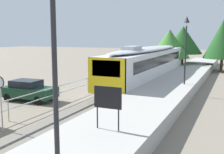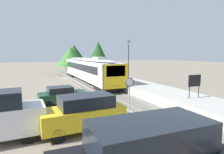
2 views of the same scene
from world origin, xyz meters
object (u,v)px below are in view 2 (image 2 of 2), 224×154
parked_hatchback_dark_green (63,95)px  speed_limit_sign (129,88)px  platform_lamp_mid_platform (129,51)px  platform_notice_board (195,81)px  parked_suv_yellow (84,113)px  commuter_train (88,68)px

parked_hatchback_dark_green → speed_limit_sign: bearing=-60.1°
platform_lamp_mid_platform → platform_notice_board: size_ratio=2.97×
platform_notice_board → parked_suv_yellow: size_ratio=0.38×
parked_suv_yellow → parked_hatchback_dark_green: 6.31m
platform_lamp_mid_platform → platform_notice_board: 12.60m
parked_suv_yellow → parked_hatchback_dark_green: bearing=91.0°
speed_limit_sign → parked_hatchback_dark_green: 6.76m
platform_lamp_mid_platform → platform_notice_board: bearing=-94.5°
platform_lamp_mid_platform → parked_hatchback_dark_green: platform_lamp_mid_platform is taller
commuter_train → parked_hatchback_dark_green: 12.65m
platform_notice_board → speed_limit_sign: size_ratio=0.64×
platform_notice_board → platform_lamp_mid_platform: bearing=85.5°
platform_notice_board → parked_hatchback_dark_green: 10.77m
platform_lamp_mid_platform → parked_hatchback_dark_green: bearing=-146.3°
commuter_train → parked_suv_yellow: 18.42m
platform_lamp_mid_platform → parked_suv_yellow: 16.74m
platform_lamp_mid_platform → speed_limit_sign: size_ratio=1.91×
platform_notice_board → parked_suv_yellow: (-8.96, -0.67, -1.13)m
platform_lamp_mid_platform → parked_suv_yellow: bearing=-127.4°
commuter_train → platform_notice_board: bearing=-78.6°
commuter_train → parked_suv_yellow: size_ratio=4.27×
commuter_train → speed_limit_sign: commuter_train is taller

